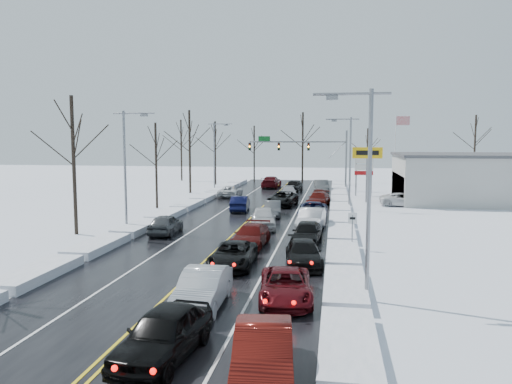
% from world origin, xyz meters
% --- Properties ---
extents(ground, '(160.00, 160.00, 0.00)m').
position_xyz_m(ground, '(0.00, 0.00, 0.00)').
color(ground, silver).
rests_on(ground, ground).
extents(road_surface, '(14.00, 84.00, 0.01)m').
position_xyz_m(road_surface, '(0.00, 2.00, 0.01)').
color(road_surface, black).
rests_on(road_surface, ground).
extents(snow_bank_left, '(1.89, 72.00, 0.51)m').
position_xyz_m(snow_bank_left, '(-7.60, 2.00, 0.00)').
color(snow_bank_left, silver).
rests_on(snow_bank_left, ground).
extents(snow_bank_right, '(1.89, 72.00, 0.51)m').
position_xyz_m(snow_bank_right, '(7.60, 2.00, 0.00)').
color(snow_bank_right, silver).
rests_on(snow_bank_right, ground).
extents(traffic_signal_mast, '(13.28, 0.39, 8.00)m').
position_xyz_m(traffic_signal_mast, '(3.45, 27.99, 5.48)').
color(traffic_signal_mast, slate).
rests_on(traffic_signal_mast, ground).
extents(tires_plus_sign, '(3.20, 0.34, 6.00)m').
position_xyz_m(tires_plus_sign, '(10.50, 15.99, 4.99)').
color(tires_plus_sign, slate).
rests_on(tires_plus_sign, ground).
extents(used_vehicles_sign, '(2.20, 0.22, 4.65)m').
position_xyz_m(used_vehicles_sign, '(10.50, 22.00, 3.32)').
color(used_vehicles_sign, slate).
rests_on(used_vehicles_sign, ground).
extents(speed_limit_sign, '(0.55, 0.09, 2.35)m').
position_xyz_m(speed_limit_sign, '(8.20, -8.00, 1.63)').
color(speed_limit_sign, slate).
rests_on(speed_limit_sign, ground).
extents(flagpole, '(1.87, 1.20, 10.00)m').
position_xyz_m(flagpole, '(15.17, 30.00, 5.93)').
color(flagpole, silver).
rests_on(flagpole, ground).
extents(dealership_building, '(20.40, 12.40, 5.30)m').
position_xyz_m(dealership_building, '(23.98, 18.00, 2.66)').
color(dealership_building, '#AAAAA6').
rests_on(dealership_building, ground).
extents(streetlight_se, '(3.20, 0.25, 9.00)m').
position_xyz_m(streetlight_se, '(8.30, -18.00, 5.31)').
color(streetlight_se, slate).
rests_on(streetlight_se, ground).
extents(streetlight_ne, '(3.20, 0.25, 9.00)m').
position_xyz_m(streetlight_ne, '(8.30, 10.00, 5.31)').
color(streetlight_ne, slate).
rests_on(streetlight_ne, ground).
extents(streetlight_sw, '(3.20, 0.25, 9.00)m').
position_xyz_m(streetlight_sw, '(-8.30, -4.00, 5.31)').
color(streetlight_sw, slate).
rests_on(streetlight_sw, ground).
extents(streetlight_nw, '(3.20, 0.25, 9.00)m').
position_xyz_m(streetlight_nw, '(-8.30, 24.00, 5.31)').
color(streetlight_nw, slate).
rests_on(streetlight_nw, ground).
extents(tree_left_b, '(4.00, 4.00, 10.00)m').
position_xyz_m(tree_left_b, '(-11.50, -6.00, 6.99)').
color(tree_left_b, '#2D231C').
rests_on(tree_left_b, ground).
extents(tree_left_c, '(3.40, 3.40, 8.50)m').
position_xyz_m(tree_left_c, '(-10.50, 8.00, 5.94)').
color(tree_left_c, '#2D231C').
rests_on(tree_left_c, ground).
extents(tree_left_d, '(4.20, 4.20, 10.50)m').
position_xyz_m(tree_left_d, '(-11.20, 22.00, 7.33)').
color(tree_left_d, '#2D231C').
rests_on(tree_left_d, ground).
extents(tree_left_e, '(3.80, 3.80, 9.50)m').
position_xyz_m(tree_left_e, '(-10.80, 34.00, 6.64)').
color(tree_left_e, '#2D231C').
rests_on(tree_left_e, ground).
extents(tree_far_a, '(4.00, 4.00, 10.00)m').
position_xyz_m(tree_far_a, '(-18.00, 40.00, 6.99)').
color(tree_far_a, '#2D231C').
rests_on(tree_far_a, ground).
extents(tree_far_b, '(3.60, 3.60, 9.00)m').
position_xyz_m(tree_far_b, '(-6.00, 41.00, 6.29)').
color(tree_far_b, '#2D231C').
rests_on(tree_far_b, ground).
extents(tree_far_c, '(4.40, 4.40, 11.00)m').
position_xyz_m(tree_far_c, '(2.00, 39.00, 7.68)').
color(tree_far_c, '#2D231C').
rests_on(tree_far_c, ground).
extents(tree_far_d, '(3.40, 3.40, 8.50)m').
position_xyz_m(tree_far_d, '(12.00, 40.50, 5.94)').
color(tree_far_d, '#2D231C').
rests_on(tree_far_d, ground).
extents(tree_far_e, '(4.20, 4.20, 10.50)m').
position_xyz_m(tree_far_e, '(28.00, 41.00, 7.33)').
color(tree_far_e, '#2D231C').
rests_on(tree_far_e, ground).
extents(queued_car_0, '(2.46, 4.97, 1.63)m').
position_xyz_m(queued_car_0, '(1.79, -24.77, 0.00)').
color(queued_car_0, black).
rests_on(queued_car_0, ground).
extents(queued_car_1, '(1.79, 4.84, 1.58)m').
position_xyz_m(queued_car_1, '(1.76, -19.92, 0.00)').
color(queued_car_1, '#AFB2B7').
rests_on(queued_car_1, ground).
extents(queued_car_2, '(2.37, 4.89, 1.34)m').
position_xyz_m(queued_car_2, '(1.67, -13.29, 0.00)').
color(queued_car_2, black).
rests_on(queued_car_2, ground).
extents(queued_car_3, '(2.24, 4.96, 1.41)m').
position_xyz_m(queued_car_3, '(1.76, -8.05, 0.00)').
color(queued_car_3, '#490B09').
rests_on(queued_car_3, ground).
extents(queued_car_4, '(2.59, 5.06, 1.65)m').
position_xyz_m(queued_car_4, '(1.63, -1.54, 0.00)').
color(queued_car_4, silver).
rests_on(queued_car_4, ground).
extents(queued_car_5, '(1.89, 4.32, 1.38)m').
position_xyz_m(queued_car_5, '(1.60, 4.44, 0.00)').
color(queued_car_5, '#3E4043').
rests_on(queued_car_5, ground).
extents(queued_car_6, '(3.09, 5.70, 1.52)m').
position_xyz_m(queued_car_6, '(1.77, 11.48, 0.00)').
color(queued_car_6, black).
rests_on(queued_car_6, ground).
extents(queued_car_7, '(2.42, 4.77, 1.33)m').
position_xyz_m(queued_car_7, '(1.72, 18.60, 0.00)').
color(queued_car_7, '#9FA1A6').
rests_on(queued_car_7, ground).
extents(queued_car_8, '(2.43, 4.88, 1.60)m').
position_xyz_m(queued_car_8, '(1.77, 25.06, 0.00)').
color(queued_car_8, black).
rests_on(queued_car_8, ground).
extents(queued_car_9, '(2.23, 4.95, 1.58)m').
position_xyz_m(queued_car_9, '(5.11, -25.70, 0.00)').
color(queued_car_9, '#530F0B').
rests_on(queued_car_9, ground).
extents(queued_car_10, '(2.71, 4.99, 1.33)m').
position_xyz_m(queued_car_10, '(5.06, -18.57, 0.00)').
color(queued_car_10, '#4B0A0F').
rests_on(queued_car_10, ground).
extents(queued_car_11, '(2.49, 4.87, 1.35)m').
position_xyz_m(queued_car_11, '(5.44, -12.41, 0.00)').
color(queued_car_11, black).
rests_on(queued_car_11, ground).
extents(queued_car_12, '(2.05, 4.58, 1.53)m').
position_xyz_m(queued_car_12, '(5.30, -6.72, 0.00)').
color(queued_car_12, black).
rests_on(queued_car_12, ground).
extents(queued_car_13, '(2.18, 5.23, 1.68)m').
position_xyz_m(queued_car_13, '(5.34, -1.96, 0.00)').
color(queued_car_13, gray).
rests_on(queued_car_13, ground).
extents(queued_car_14, '(2.44, 5.25, 1.46)m').
position_xyz_m(queued_car_14, '(5.22, 3.68, 0.00)').
color(queued_car_14, black).
rests_on(queued_car_14, ground).
extents(queued_car_15, '(2.60, 5.10, 1.42)m').
position_xyz_m(queued_car_15, '(5.43, 12.26, 0.00)').
color(queued_car_15, '#480D09').
rests_on(queued_car_15, ground).
extents(queued_car_16, '(1.61, 3.98, 1.35)m').
position_xyz_m(queued_car_16, '(5.29, 16.73, 0.00)').
color(queued_car_16, '#460F09').
rests_on(queued_car_16, ground).
extents(queued_car_17, '(2.24, 5.08, 1.62)m').
position_xyz_m(queued_car_17, '(5.36, 25.00, 0.00)').
color(queued_car_17, '#3E4143').
rests_on(queued_car_17, ground).
extents(oncoming_car_0, '(1.98, 4.64, 1.49)m').
position_xyz_m(oncoming_car_0, '(-1.88, 7.26, 0.00)').
color(oncoming_car_0, black).
rests_on(oncoming_car_0, ground).
extents(oncoming_car_1, '(2.32, 4.95, 1.37)m').
position_xyz_m(oncoming_car_1, '(-5.17, 18.32, 0.00)').
color(oncoming_car_1, silver).
rests_on(oncoming_car_1, ground).
extents(oncoming_car_2, '(2.46, 5.75, 1.65)m').
position_xyz_m(oncoming_car_2, '(-1.79, 30.19, 0.00)').
color(oncoming_car_2, '#46090D').
rests_on(oncoming_car_2, ground).
extents(oncoming_car_3, '(1.86, 4.36, 1.47)m').
position_xyz_m(oncoming_car_3, '(-5.08, -4.91, 0.00)').
color(oncoming_car_3, '#404245').
rests_on(oncoming_car_3, ground).
extents(parked_car_0, '(5.03, 2.48, 1.37)m').
position_xyz_m(parked_car_0, '(14.13, 13.33, 0.00)').
color(parked_car_0, white).
rests_on(parked_car_0, ground).
extents(parked_car_1, '(2.38, 5.12, 1.45)m').
position_xyz_m(parked_car_1, '(17.18, 14.60, 0.00)').
color(parked_car_1, '#550B0F').
rests_on(parked_car_1, ground).
extents(parked_car_2, '(1.73, 4.22, 1.43)m').
position_xyz_m(parked_car_2, '(15.17, 21.07, 0.00)').
color(parked_car_2, black).
rests_on(parked_car_2, ground).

